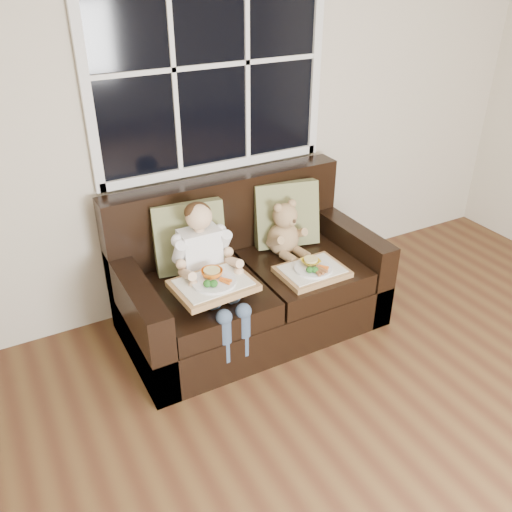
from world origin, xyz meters
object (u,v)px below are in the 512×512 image
loveseat (247,283)px  child (207,261)px  tray_right (312,270)px  tray_left (213,284)px  teddy_bear (284,232)px

loveseat → child: (-0.33, -0.12, 0.32)m
child → loveseat: bearing=19.2°
tray_right → loveseat: bearing=135.7°
tray_left → tray_right: bearing=-5.5°
tray_left → tray_right: (0.69, -0.02, -0.10)m
child → teddy_bear: child is taller
loveseat → tray_left: loveseat is taller
tray_right → child: bearing=163.4°
child → tray_left: bearing=-102.1°
child → teddy_bear: size_ratio=2.04×
child → tray_right: size_ratio=1.89×
loveseat → tray_left: bearing=-142.6°
child → teddy_bear: (0.64, 0.15, -0.02)m
tray_left → tray_right: 0.69m
teddy_bear → tray_left: 0.74m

